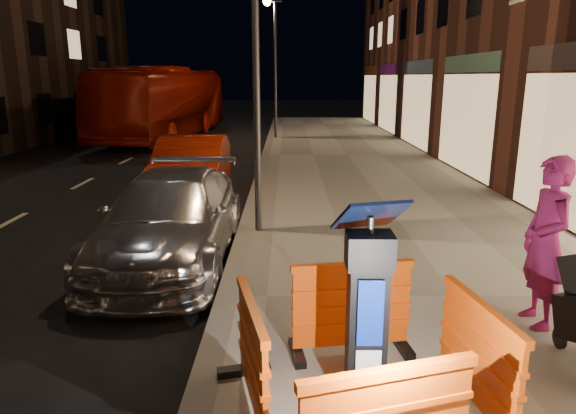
{
  "coord_description": "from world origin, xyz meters",
  "views": [
    {
      "loc": [
        0.79,
        -6.22,
        2.94
      ],
      "look_at": [
        0.8,
        1.0,
        1.1
      ],
      "focal_mm": 32.0,
      "sensor_mm": 36.0,
      "label": 1
    }
  ],
  "objects_px": {
    "barrier_bldgside": "(478,358)",
    "car_silver": "(173,259)",
    "car_red": "(193,198)",
    "bus_doubledecker": "(167,138)",
    "barrier_back": "(351,308)",
    "barrier_kerbside": "(252,358)",
    "parking_kiosk": "(367,315)",
    "man": "(546,243)"
  },
  "relations": [
    {
      "from": "barrier_kerbside",
      "to": "car_red",
      "type": "xyz_separation_m",
      "value": [
        -2.06,
        8.61,
        -0.65
      ]
    },
    {
      "from": "barrier_back",
      "to": "bus_doubledecker",
      "type": "height_order",
      "value": "bus_doubledecker"
    },
    {
      "from": "barrier_bldgside",
      "to": "car_silver",
      "type": "distance_m",
      "value": 5.49
    },
    {
      "from": "parking_kiosk",
      "to": "car_silver",
      "type": "xyz_separation_m",
      "value": [
        -2.55,
        4.18,
        -1.04
      ]
    },
    {
      "from": "barrier_back",
      "to": "barrier_kerbside",
      "type": "xyz_separation_m",
      "value": [
        -0.95,
        -0.95,
        0.0
      ]
    },
    {
      "from": "parking_kiosk",
      "to": "car_silver",
      "type": "distance_m",
      "value": 5.01
    },
    {
      "from": "car_silver",
      "to": "car_red",
      "type": "bearing_deg",
      "value": 96.17
    },
    {
      "from": "barrier_bldgside",
      "to": "bus_doubledecker",
      "type": "bearing_deg",
      "value": 10.28
    },
    {
      "from": "barrier_kerbside",
      "to": "car_red",
      "type": "distance_m",
      "value": 8.88
    },
    {
      "from": "barrier_back",
      "to": "bus_doubledecker",
      "type": "distance_m",
      "value": 21.63
    },
    {
      "from": "car_silver",
      "to": "bus_doubledecker",
      "type": "relative_size",
      "value": 0.4
    },
    {
      "from": "barrier_back",
      "to": "barrier_kerbside",
      "type": "distance_m",
      "value": 1.34
    },
    {
      "from": "barrier_back",
      "to": "barrier_bldgside",
      "type": "xyz_separation_m",
      "value": [
        0.95,
        -0.95,
        0.0
      ]
    },
    {
      "from": "barrier_bldgside",
      "to": "car_red",
      "type": "height_order",
      "value": "barrier_bldgside"
    },
    {
      "from": "barrier_kerbside",
      "to": "car_silver",
      "type": "bearing_deg",
      "value": 7.96
    },
    {
      "from": "parking_kiosk",
      "to": "car_silver",
      "type": "relative_size",
      "value": 0.37
    },
    {
      "from": "barrier_kerbside",
      "to": "car_silver",
      "type": "height_order",
      "value": "barrier_kerbside"
    },
    {
      "from": "car_red",
      "to": "bus_doubledecker",
      "type": "relative_size",
      "value": 0.38
    },
    {
      "from": "barrier_back",
      "to": "bus_doubledecker",
      "type": "xyz_separation_m",
      "value": [
        -6.59,
        20.59,
        -0.65
      ]
    },
    {
      "from": "barrier_bldgside",
      "to": "man",
      "type": "relative_size",
      "value": 0.65
    },
    {
      "from": "car_silver",
      "to": "bus_doubledecker",
      "type": "xyz_separation_m",
      "value": [
        -4.04,
        17.36,
        0.0
      ]
    },
    {
      "from": "barrier_back",
      "to": "car_red",
      "type": "relative_size",
      "value": 0.28
    },
    {
      "from": "barrier_back",
      "to": "car_red",
      "type": "height_order",
      "value": "barrier_back"
    },
    {
      "from": "parking_kiosk",
      "to": "man",
      "type": "xyz_separation_m",
      "value": [
        2.24,
        1.6,
        0.1
      ]
    },
    {
      "from": "barrier_back",
      "to": "car_red",
      "type": "bearing_deg",
      "value": 103.43
    },
    {
      "from": "barrier_back",
      "to": "man",
      "type": "height_order",
      "value": "man"
    },
    {
      "from": "bus_doubledecker",
      "to": "car_red",
      "type": "bearing_deg",
      "value": -68.28
    },
    {
      "from": "barrier_kerbside",
      "to": "bus_doubledecker",
      "type": "xyz_separation_m",
      "value": [
        -5.64,
        21.54,
        -0.65
      ]
    },
    {
      "from": "parking_kiosk",
      "to": "bus_doubledecker",
      "type": "xyz_separation_m",
      "value": [
        -6.59,
        21.54,
        -1.04
      ]
    },
    {
      "from": "barrier_back",
      "to": "man",
      "type": "xyz_separation_m",
      "value": [
        2.24,
        0.65,
        0.49
      ]
    },
    {
      "from": "barrier_kerbside",
      "to": "barrier_bldgside",
      "type": "height_order",
      "value": "same"
    },
    {
      "from": "car_silver",
      "to": "parking_kiosk",
      "type": "bearing_deg",
      "value": -58.3
    },
    {
      "from": "barrier_bldgside",
      "to": "man",
      "type": "xyz_separation_m",
      "value": [
        1.29,
        1.6,
        0.49
      ]
    },
    {
      "from": "barrier_back",
      "to": "bus_doubledecker",
      "type": "relative_size",
      "value": 0.1
    },
    {
      "from": "barrier_bldgside",
      "to": "bus_doubledecker",
      "type": "relative_size",
      "value": 0.1
    },
    {
      "from": "barrier_kerbside",
      "to": "bus_doubledecker",
      "type": "height_order",
      "value": "bus_doubledecker"
    },
    {
      "from": "barrier_bldgside",
      "to": "car_red",
      "type": "xyz_separation_m",
      "value": [
        -3.96,
        8.61,
        -0.65
      ]
    },
    {
      "from": "parking_kiosk",
      "to": "man",
      "type": "relative_size",
      "value": 0.9
    },
    {
      "from": "car_silver",
      "to": "barrier_back",
      "type": "bearing_deg",
      "value": -51.4
    },
    {
      "from": "bus_doubledecker",
      "to": "car_silver",
      "type": "bearing_deg",
      "value": -70.67
    },
    {
      "from": "barrier_kerbside",
      "to": "barrier_bldgside",
      "type": "xyz_separation_m",
      "value": [
        1.9,
        0.0,
        0.0
      ]
    },
    {
      "from": "barrier_bldgside",
      "to": "car_red",
      "type": "distance_m",
      "value": 9.5
    }
  ]
}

